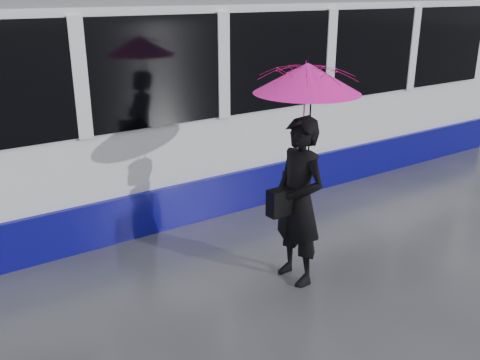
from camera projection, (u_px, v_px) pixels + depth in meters
ground at (161, 282)px, 6.19m from camera, size 90.00×90.00×0.00m
rails at (88, 211)px, 8.13m from camera, size 34.00×1.51×0.02m
woman at (299, 202)px, 5.95m from camera, size 0.47×0.71×1.93m
umbrella at (306, 99)px, 5.59m from camera, size 1.15×1.15×1.30m
handbag at (282, 202)px, 5.83m from camera, size 0.35×0.15×0.48m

